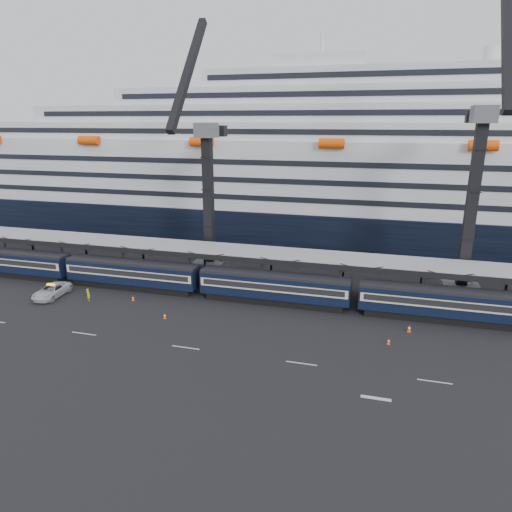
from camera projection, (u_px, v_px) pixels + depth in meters
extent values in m
plane|color=black|center=(327.00, 347.00, 46.81)|extent=(260.00, 260.00, 0.00)
cube|color=beige|center=(84.00, 334.00, 49.71)|extent=(3.00, 0.15, 0.02)
cube|color=beige|center=(186.00, 347.00, 46.66)|extent=(3.00, 0.15, 0.02)
cube|color=beige|center=(301.00, 363.00, 43.62)|extent=(3.00, 0.15, 0.02)
cube|color=beige|center=(435.00, 382.00, 40.57)|extent=(3.00, 0.15, 0.02)
cube|color=beige|center=(376.00, 398.00, 38.14)|extent=(2.50, 0.40, 0.02)
cube|color=black|center=(13.00, 273.00, 68.10)|extent=(17.48, 2.40, 0.90)
cube|color=black|center=(12.00, 261.00, 67.59)|extent=(19.00, 2.80, 2.70)
cube|color=beige|center=(11.00, 259.00, 67.50)|extent=(18.62, 2.92, 1.05)
cube|color=black|center=(11.00, 259.00, 67.49)|extent=(17.86, 2.98, 0.70)
cube|color=black|center=(10.00, 252.00, 67.16)|extent=(19.00, 2.50, 0.35)
cube|color=black|center=(133.00, 285.00, 63.02)|extent=(17.48, 2.40, 0.90)
cube|color=black|center=(132.00, 273.00, 62.51)|extent=(19.00, 2.80, 2.70)
cube|color=beige|center=(132.00, 271.00, 62.42)|extent=(18.62, 2.92, 1.05)
cube|color=black|center=(132.00, 270.00, 62.41)|extent=(17.86, 2.98, 0.70)
cube|color=black|center=(131.00, 262.00, 62.08)|extent=(19.00, 2.50, 0.35)
cube|color=black|center=(274.00, 300.00, 57.95)|extent=(17.48, 2.40, 0.90)
cube|color=black|center=(274.00, 286.00, 57.43)|extent=(19.00, 2.80, 2.70)
cube|color=beige|center=(274.00, 284.00, 57.35)|extent=(18.62, 2.92, 1.05)
cube|color=black|center=(274.00, 284.00, 57.33)|extent=(17.86, 2.98, 0.70)
cube|color=black|center=(274.00, 275.00, 57.01)|extent=(19.00, 2.50, 0.35)
cube|color=black|center=(442.00, 317.00, 52.87)|extent=(17.48, 2.40, 0.90)
cube|color=black|center=(443.00, 302.00, 52.36)|extent=(19.00, 2.80, 2.70)
cube|color=beige|center=(444.00, 300.00, 52.27)|extent=(18.62, 2.92, 1.05)
cube|color=black|center=(444.00, 300.00, 52.26)|extent=(17.86, 2.98, 0.70)
cube|color=black|center=(445.00, 290.00, 51.93)|extent=(19.00, 2.50, 0.35)
cube|color=gray|center=(342.00, 258.00, 58.20)|extent=(130.00, 6.00, 0.25)
cube|color=black|center=(340.00, 268.00, 55.51)|extent=(130.00, 0.25, 0.70)
cube|color=black|center=(344.00, 254.00, 61.06)|extent=(130.00, 0.25, 0.70)
cube|color=black|center=(6.00, 255.00, 69.07)|extent=(0.25, 0.25, 5.40)
cube|color=black|center=(33.00, 246.00, 74.25)|extent=(0.25, 0.25, 5.40)
cube|color=black|center=(63.00, 260.00, 66.54)|extent=(0.25, 0.25, 5.40)
cube|color=black|center=(86.00, 250.00, 71.71)|extent=(0.25, 0.25, 5.40)
cube|color=black|center=(124.00, 266.00, 64.00)|extent=(0.25, 0.25, 5.40)
cube|color=black|center=(143.00, 255.00, 69.17)|extent=(0.25, 0.25, 5.40)
cube|color=black|center=(190.00, 272.00, 61.46)|extent=(0.25, 0.25, 5.40)
cube|color=black|center=(205.00, 260.00, 66.63)|extent=(0.25, 0.25, 5.40)
cube|color=black|center=(261.00, 278.00, 58.92)|extent=(0.25, 0.25, 5.40)
cube|color=black|center=(271.00, 266.00, 64.10)|extent=(0.25, 0.25, 5.40)
cube|color=black|center=(339.00, 286.00, 56.38)|extent=(0.25, 0.25, 5.40)
cube|color=black|center=(343.00, 272.00, 61.56)|extent=(0.25, 0.25, 5.40)
cube|color=black|center=(425.00, 293.00, 53.85)|extent=(0.25, 0.25, 5.40)
cube|color=black|center=(421.00, 278.00, 59.02)|extent=(0.25, 0.25, 5.40)
cube|color=black|center=(506.00, 285.00, 56.48)|extent=(0.25, 0.25, 5.40)
cube|color=black|center=(357.00, 222.00, 88.31)|extent=(200.00, 28.00, 7.00)
cube|color=silver|center=(360.00, 172.00, 85.60)|extent=(190.00, 26.88, 12.00)
cube|color=silver|center=(362.00, 131.00, 83.45)|extent=(160.00, 24.64, 3.00)
cube|color=black|center=(359.00, 132.00, 72.02)|extent=(153.60, 0.12, 0.90)
cube|color=silver|center=(364.00, 114.00, 82.59)|extent=(124.00, 21.84, 3.00)
cube|color=black|center=(360.00, 113.00, 72.46)|extent=(119.04, 0.12, 0.90)
cube|color=silver|center=(365.00, 96.00, 81.74)|extent=(90.00, 19.04, 3.00)
cube|color=black|center=(362.00, 93.00, 72.89)|extent=(86.40, 0.12, 0.90)
cube|color=silver|center=(366.00, 78.00, 80.88)|extent=(56.00, 16.24, 3.00)
cube|color=black|center=(364.00, 74.00, 73.33)|extent=(53.76, 0.12, 0.90)
cube|color=silver|center=(321.00, 64.00, 82.19)|extent=(16.00, 12.00, 2.50)
cylinder|color=silver|center=(492.00, 56.00, 74.94)|extent=(2.80, 2.80, 3.00)
cylinder|color=#FF5008|center=(89.00, 140.00, 83.15)|extent=(4.00, 1.60, 1.60)
cylinder|color=#FF5008|center=(202.00, 142.00, 77.56)|extent=(4.00, 1.60, 1.60)
cylinder|color=#FF5008|center=(332.00, 144.00, 71.98)|extent=(4.00, 1.60, 1.60)
cylinder|color=#FF5008|center=(483.00, 146.00, 66.40)|extent=(4.00, 1.60, 1.60)
cube|color=#505358|center=(211.00, 267.00, 69.15)|extent=(4.50, 4.50, 2.00)
cube|color=black|center=(209.00, 201.00, 66.29)|extent=(1.30, 1.30, 18.00)
cube|color=#505358|center=(206.00, 130.00, 63.43)|extent=(2.60, 3.20, 2.00)
cube|color=black|center=(188.00, 73.00, 56.12)|extent=(0.90, 12.26, 14.37)
cube|color=black|center=(213.00, 130.00, 65.76)|extent=(0.90, 5.04, 0.90)
cube|color=black|center=(219.00, 131.00, 68.15)|extent=(2.20, 1.60, 1.60)
cube|color=#505358|center=(460.00, 291.00, 59.35)|extent=(4.50, 4.50, 2.00)
cube|color=black|center=(471.00, 208.00, 56.20)|extent=(1.30, 1.30, 20.00)
cube|color=#505358|center=(484.00, 114.00, 53.06)|extent=(2.60, 3.20, 2.00)
cube|color=black|center=(507.00, 28.00, 45.41)|extent=(0.90, 12.21, 16.90)
cube|color=black|center=(479.00, 115.00, 55.64)|extent=(0.90, 5.60, 0.90)
cube|color=black|center=(475.00, 116.00, 58.29)|extent=(2.20, 1.60, 1.60)
imported|color=#BABCC2|center=(52.00, 291.00, 59.90)|extent=(3.12, 6.08, 1.64)
imported|color=#BDDC0B|center=(88.00, 295.00, 58.49)|extent=(0.71, 0.58, 1.67)
cube|color=#FF5008|center=(133.00, 300.00, 58.82)|extent=(0.34, 0.34, 0.04)
cone|color=#FF5008|center=(133.00, 298.00, 58.72)|extent=(0.29, 0.29, 0.64)
cylinder|color=white|center=(133.00, 298.00, 58.72)|extent=(0.24, 0.24, 0.11)
cube|color=#FF5008|center=(165.00, 318.00, 53.50)|extent=(0.35, 0.35, 0.04)
cone|color=#FF5008|center=(165.00, 316.00, 53.39)|extent=(0.30, 0.30, 0.67)
cylinder|color=white|center=(165.00, 316.00, 53.39)|extent=(0.25, 0.25, 0.11)
cube|color=#FF5008|center=(409.00, 332.00, 50.15)|extent=(0.42, 0.42, 0.04)
cone|color=#FF5008|center=(409.00, 328.00, 50.03)|extent=(0.35, 0.35, 0.79)
cylinder|color=white|center=(409.00, 328.00, 50.03)|extent=(0.30, 0.30, 0.13)
cube|color=#FF5008|center=(388.00, 344.00, 47.36)|extent=(0.34, 0.34, 0.04)
cone|color=#FF5008|center=(389.00, 341.00, 47.26)|extent=(0.29, 0.29, 0.65)
cylinder|color=white|center=(389.00, 341.00, 47.26)|extent=(0.24, 0.24, 0.11)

